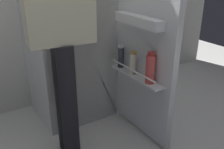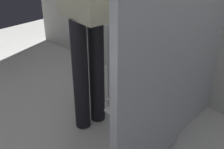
# 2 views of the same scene
# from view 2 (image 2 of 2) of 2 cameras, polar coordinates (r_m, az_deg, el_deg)

# --- Properties ---
(ground_plane) EXTENTS (6.29, 6.29, 0.00)m
(ground_plane) POSITION_cam_2_polar(r_m,az_deg,el_deg) (2.23, 0.84, -12.45)
(ground_plane) COLOR silver
(refrigerator) EXTENTS (0.72, 1.27, 1.66)m
(refrigerator) POSITION_cam_2_polar(r_m,az_deg,el_deg) (2.17, 10.72, 10.98)
(refrigerator) COLOR silver
(refrigerator) RESTS_ON ground_plane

